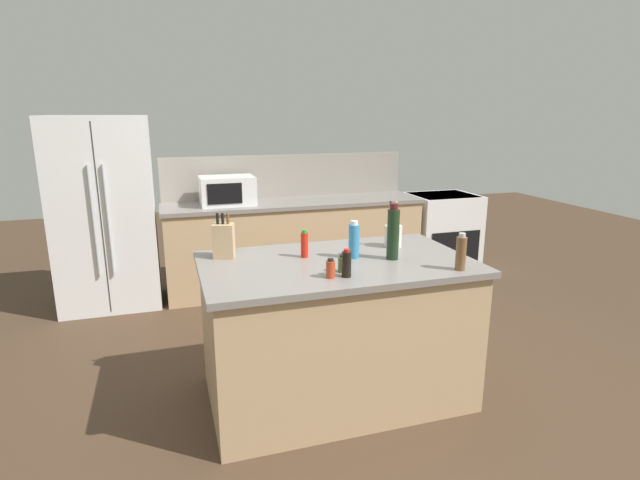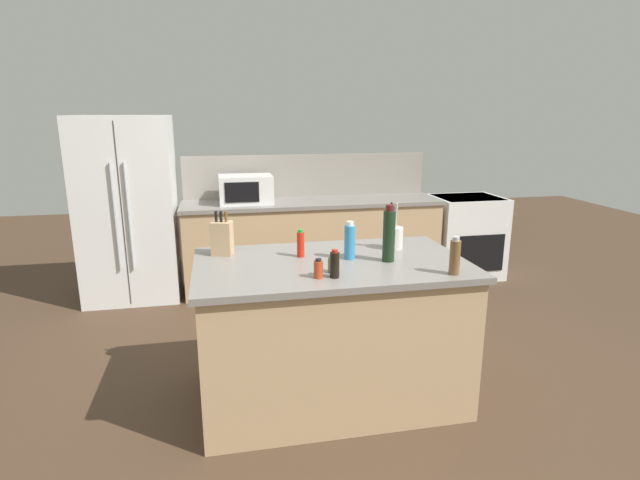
% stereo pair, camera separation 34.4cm
% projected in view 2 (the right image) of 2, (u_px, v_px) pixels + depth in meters
% --- Properties ---
extents(ground_plane, '(14.00, 14.00, 0.00)m').
position_uv_depth(ground_plane, '(330.00, 395.00, 3.36)').
color(ground_plane, '#473323').
extents(back_counter_run, '(2.73, 0.66, 0.94)m').
position_uv_depth(back_counter_run, '(313.00, 243.00, 5.39)').
color(back_counter_run, tan).
rests_on(back_counter_run, ground_plane).
extents(wall_backsplash, '(2.69, 0.03, 0.46)m').
position_uv_depth(wall_backsplash, '(307.00, 175.00, 5.51)').
color(wall_backsplash, gray).
rests_on(wall_backsplash, back_counter_run).
extents(kitchen_island, '(1.70, 1.01, 0.94)m').
position_uv_depth(kitchen_island, '(331.00, 330.00, 3.24)').
color(kitchen_island, tan).
rests_on(kitchen_island, ground_plane).
extents(refrigerator, '(0.91, 0.75, 1.82)m').
position_uv_depth(refrigerator, '(129.00, 209.00, 4.96)').
color(refrigerator, white).
rests_on(refrigerator, ground_plane).
extents(range_oven, '(0.76, 0.65, 0.92)m').
position_uv_depth(range_oven, '(465.00, 236.00, 5.74)').
color(range_oven, white).
rests_on(range_oven, ground_plane).
extents(microwave, '(0.54, 0.39, 0.28)m').
position_uv_depth(microwave, '(246.00, 189.00, 5.10)').
color(microwave, white).
rests_on(microwave, back_counter_run).
extents(knife_block, '(0.15, 0.13, 0.29)m').
position_uv_depth(knife_block, '(222.00, 238.00, 3.25)').
color(knife_block, tan).
rests_on(knife_block, kitchen_island).
extents(utensil_crock, '(0.12, 0.12, 0.32)m').
position_uv_depth(utensil_crock, '(394.00, 237.00, 3.40)').
color(utensil_crock, beige).
rests_on(utensil_crock, kitchen_island).
extents(pepper_grinder, '(0.06, 0.06, 0.22)m').
position_uv_depth(pepper_grinder, '(455.00, 257.00, 2.85)').
color(pepper_grinder, brown).
rests_on(pepper_grinder, kitchen_island).
extents(wine_bottle, '(0.08, 0.08, 0.36)m').
position_uv_depth(wine_bottle, '(389.00, 235.00, 3.09)').
color(wine_bottle, black).
rests_on(wine_bottle, kitchen_island).
extents(spice_jar_paprika, '(0.05, 0.05, 0.11)m').
position_uv_depth(spice_jar_paprika, '(318.00, 269.00, 2.80)').
color(spice_jar_paprika, '#B73D1E').
rests_on(spice_jar_paprika, kitchen_island).
extents(soy_sauce_bottle, '(0.05, 0.05, 0.16)m').
position_uv_depth(soy_sauce_bottle, '(335.00, 264.00, 2.80)').
color(soy_sauce_bottle, black).
rests_on(soy_sauce_bottle, kitchen_island).
extents(spice_jar_oregano, '(0.06, 0.06, 0.10)m').
position_uv_depth(spice_jar_oregano, '(333.00, 265.00, 2.90)').
color(spice_jar_oregano, '#567038').
rests_on(spice_jar_oregano, kitchen_island).
extents(hot_sauce_bottle, '(0.05, 0.05, 0.18)m').
position_uv_depth(hot_sauce_bottle, '(301.00, 244.00, 3.21)').
color(hot_sauce_bottle, red).
rests_on(hot_sauce_bottle, kitchen_island).
extents(dish_soap_bottle, '(0.07, 0.07, 0.24)m').
position_uv_depth(dish_soap_bottle, '(350.00, 241.00, 3.15)').
color(dish_soap_bottle, '#3384BC').
rests_on(dish_soap_bottle, kitchen_island).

